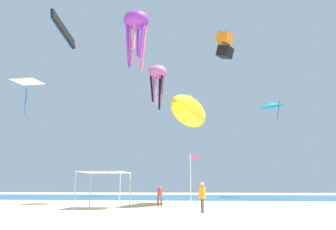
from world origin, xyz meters
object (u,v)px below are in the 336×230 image
(person_near_tent, at_px, (202,195))
(kite_octopus_pink, at_px, (158,74))
(canopy_tent, at_px, (105,174))
(kite_octopus_purple, at_px, (136,23))
(kite_inflatable_yellow, at_px, (189,112))
(kite_box_orange, at_px, (225,45))
(kite_diamond_white, at_px, (27,83))
(banner_flag, at_px, (192,176))
(kite_delta_teal, at_px, (271,105))
(person_leftmost, at_px, (160,194))
(kite_parafoil_black, at_px, (63,30))

(person_near_tent, distance_m, kite_octopus_pink, 33.66)
(canopy_tent, height_order, kite_octopus_purple, kite_octopus_purple)
(kite_inflatable_yellow, height_order, kite_octopus_purple, kite_octopus_purple)
(canopy_tent, distance_m, kite_box_orange, 18.35)
(kite_diamond_white, bearing_deg, banner_flag, 167.25)
(person_near_tent, relative_size, kite_delta_teal, 0.40)
(banner_flag, distance_m, kite_octopus_pink, 31.38)
(kite_diamond_white, relative_size, kite_box_orange, 1.05)
(person_near_tent, height_order, kite_diamond_white, kite_diamond_white)
(canopy_tent, bearing_deg, kite_delta_teal, 54.05)
(kite_delta_teal, bearing_deg, kite_inflatable_yellow, 124.64)
(person_leftmost, relative_size, kite_diamond_white, 0.52)
(canopy_tent, relative_size, person_leftmost, 1.97)
(person_near_tent, xyz_separation_m, kite_delta_teal, (10.18, 26.87, 12.04))
(banner_flag, relative_size, kite_octopus_purple, 0.64)
(person_near_tent, height_order, kite_parafoil_black, kite_parafoil_black)
(kite_diamond_white, bearing_deg, person_leftmost, -177.63)
(kite_octopus_pink, height_order, kite_box_orange, kite_octopus_pink)
(kite_delta_teal, bearing_deg, banner_flag, 131.01)
(kite_inflatable_yellow, bearing_deg, kite_delta_teal, 162.25)
(banner_flag, height_order, kite_octopus_pink, kite_octopus_pink)
(canopy_tent, distance_m, kite_octopus_purple, 15.66)
(person_near_tent, relative_size, banner_flag, 0.49)
(kite_delta_teal, bearing_deg, kite_diamond_white, 103.11)
(kite_parafoil_black, bearing_deg, person_near_tent, -118.23)
(kite_octopus_pink, height_order, kite_inflatable_yellow, kite_octopus_pink)
(person_leftmost, xyz_separation_m, kite_delta_teal, (13.60, 20.91, 12.16))
(banner_flag, bearing_deg, person_leftmost, 123.38)
(canopy_tent, bearing_deg, banner_flag, -10.23)
(kite_delta_teal, height_order, kite_inflatable_yellow, kite_delta_teal)
(canopy_tent, height_order, kite_delta_teal, kite_delta_teal)
(kite_delta_teal, bearing_deg, kite_parafoil_black, 95.82)
(kite_inflatable_yellow, relative_size, kite_parafoil_black, 1.69)
(canopy_tent, height_order, banner_flag, banner_flag)
(person_near_tent, xyz_separation_m, kite_parafoil_black, (-15.10, 11.48, 17.54))
(canopy_tent, relative_size, kite_octopus_purple, 0.55)
(banner_flag, bearing_deg, kite_delta_teal, 66.51)
(kite_octopus_pink, bearing_deg, kite_box_orange, 163.20)
(kite_box_orange, height_order, kite_parafoil_black, kite_parafoil_black)
(kite_box_orange, height_order, kite_octopus_purple, kite_octopus_purple)
(canopy_tent, relative_size, kite_diamond_white, 1.04)
(person_leftmost, relative_size, kite_box_orange, 0.55)
(person_leftmost, xyz_separation_m, kite_parafoil_black, (-11.68, 5.53, 17.66))
(kite_octopus_pink, bearing_deg, banner_flag, 147.22)
(person_near_tent, distance_m, person_leftmost, 6.87)
(kite_inflatable_yellow, bearing_deg, kite_box_orange, 147.87)
(person_near_tent, xyz_separation_m, kite_octopus_purple, (-6.13, 8.20, 16.13))
(canopy_tent, height_order, kite_inflatable_yellow, kite_inflatable_yellow)
(person_near_tent, relative_size, kite_parafoil_black, 0.36)
(banner_flag, xyz_separation_m, kite_octopus_purple, (-5.43, 6.38, 14.94))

